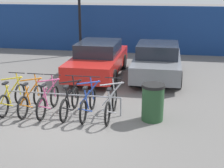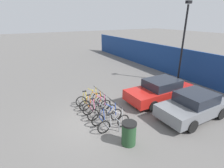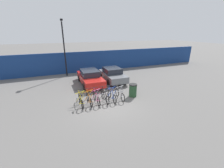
{
  "view_description": "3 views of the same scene",
  "coord_description": "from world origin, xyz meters",
  "px_view_note": "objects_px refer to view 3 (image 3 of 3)",
  "views": [
    {
      "loc": [
        2.64,
        -7.46,
        3.57
      ],
      "look_at": [
        1.12,
        0.89,
        0.88
      ],
      "focal_mm": 50.0,
      "sensor_mm": 36.0,
      "label": 1
    },
    {
      "loc": [
        7.2,
        -3.0,
        5.01
      ],
      "look_at": [
        -1.52,
        1.95,
        1.17
      ],
      "focal_mm": 28.0,
      "sensor_mm": 36.0,
      "label": 2
    },
    {
      "loc": [
        -3.27,
        -9.04,
        4.99
      ],
      "look_at": [
        1.16,
        2.17,
        0.66
      ],
      "focal_mm": 24.0,
      "sensor_mm": 36.0,
      "label": 3
    }
  ],
  "objects_px": {
    "bicycle_silver": "(120,94)",
    "lamp_post": "(64,46)",
    "bicycle_yellow": "(81,101)",
    "car_red": "(90,77)",
    "bike_rack": "(101,95)",
    "bicycle_black": "(105,97)",
    "bicycle_blue": "(112,96)",
    "bicycle_pink": "(97,98)",
    "trash_bin": "(133,90)",
    "bicycle_orange": "(89,99)",
    "car_grey": "(113,75)"
  },
  "relations": [
    {
      "from": "bicycle_silver",
      "to": "lamp_post",
      "type": "height_order",
      "value": "lamp_post"
    },
    {
      "from": "bicycle_yellow",
      "to": "car_red",
      "type": "distance_m",
      "value": 4.51
    },
    {
      "from": "bike_rack",
      "to": "bicycle_yellow",
      "type": "height_order",
      "value": "bicycle_yellow"
    },
    {
      "from": "bicycle_black",
      "to": "car_red",
      "type": "relative_size",
      "value": 0.38
    },
    {
      "from": "bicycle_blue",
      "to": "car_red",
      "type": "height_order",
      "value": "car_red"
    },
    {
      "from": "bicycle_pink",
      "to": "bicycle_blue",
      "type": "xyz_separation_m",
      "value": [
        1.19,
        0.0,
        0.0
      ]
    },
    {
      "from": "car_red",
      "to": "bike_rack",
      "type": "bearing_deg",
      "value": -92.76
    },
    {
      "from": "bicycle_black",
      "to": "trash_bin",
      "type": "height_order",
      "value": "bicycle_black"
    },
    {
      "from": "car_red",
      "to": "bicycle_silver",
      "type": "bearing_deg",
      "value": -72.64
    },
    {
      "from": "bike_rack",
      "to": "bicycle_black",
      "type": "bearing_deg",
      "value": -26.77
    },
    {
      "from": "bicycle_orange",
      "to": "bicycle_silver",
      "type": "bearing_deg",
      "value": -1.49
    },
    {
      "from": "car_red",
      "to": "lamp_post",
      "type": "height_order",
      "value": "lamp_post"
    },
    {
      "from": "bike_rack",
      "to": "car_grey",
      "type": "bearing_deg",
      "value": 57.71
    },
    {
      "from": "bicycle_black",
      "to": "bicycle_orange",
      "type": "bearing_deg",
      "value": 179.14
    },
    {
      "from": "bicycle_pink",
      "to": "lamp_post",
      "type": "distance_m",
      "value": 8.63
    },
    {
      "from": "bike_rack",
      "to": "bicycle_blue",
      "type": "height_order",
      "value": "bicycle_blue"
    },
    {
      "from": "bike_rack",
      "to": "bicycle_silver",
      "type": "bearing_deg",
      "value": -5.67
    },
    {
      "from": "car_red",
      "to": "lamp_post",
      "type": "relative_size",
      "value": 0.73
    },
    {
      "from": "bicycle_blue",
      "to": "car_red",
      "type": "xyz_separation_m",
      "value": [
        -0.64,
        4.17,
        0.31
      ]
    },
    {
      "from": "bicycle_pink",
      "to": "bicycle_black",
      "type": "bearing_deg",
      "value": 3.03
    },
    {
      "from": "bicycle_orange",
      "to": "trash_bin",
      "type": "xyz_separation_m",
      "value": [
        3.54,
        0.05,
        0.14
      ]
    },
    {
      "from": "bicycle_yellow",
      "to": "trash_bin",
      "type": "xyz_separation_m",
      "value": [
        4.14,
        0.05,
        0.14
      ]
    },
    {
      "from": "car_grey",
      "to": "bicycle_pink",
      "type": "bearing_deg",
      "value": -124.79
    },
    {
      "from": "car_red",
      "to": "lamp_post",
      "type": "distance_m",
      "value": 5.03
    },
    {
      "from": "bicycle_yellow",
      "to": "bicycle_pink",
      "type": "distance_m",
      "value": 1.14
    },
    {
      "from": "trash_bin",
      "to": "car_grey",
      "type": "bearing_deg",
      "value": 90.96
    },
    {
      "from": "bicycle_silver",
      "to": "trash_bin",
      "type": "xyz_separation_m",
      "value": [
        1.15,
        0.05,
        0.14
      ]
    },
    {
      "from": "bicycle_black",
      "to": "car_grey",
      "type": "xyz_separation_m",
      "value": [
        2.28,
        4.23,
        0.31
      ]
    },
    {
      "from": "bicycle_orange",
      "to": "car_red",
      "type": "relative_size",
      "value": 0.38
    },
    {
      "from": "car_grey",
      "to": "bike_rack",
      "type": "bearing_deg",
      "value": -122.29
    },
    {
      "from": "bicycle_yellow",
      "to": "bicycle_pink",
      "type": "bearing_deg",
      "value": 1.5
    },
    {
      "from": "bicycle_orange",
      "to": "trash_bin",
      "type": "height_order",
      "value": "bicycle_orange"
    },
    {
      "from": "bicycle_yellow",
      "to": "bicycle_silver",
      "type": "relative_size",
      "value": 1.0
    },
    {
      "from": "bicycle_silver",
      "to": "car_red",
      "type": "bearing_deg",
      "value": 110.62
    },
    {
      "from": "bike_rack",
      "to": "car_red",
      "type": "relative_size",
      "value": 0.79
    },
    {
      "from": "bike_rack",
      "to": "bicycle_orange",
      "type": "bearing_deg",
      "value": -170.58
    },
    {
      "from": "bike_rack",
      "to": "bicycle_silver",
      "type": "distance_m",
      "value": 1.51
    },
    {
      "from": "bicycle_silver",
      "to": "car_grey",
      "type": "xyz_separation_m",
      "value": [
        1.08,
        4.23,
        0.31
      ]
    },
    {
      "from": "bicycle_yellow",
      "to": "trash_bin",
      "type": "distance_m",
      "value": 4.15
    },
    {
      "from": "lamp_post",
      "to": "bike_rack",
      "type": "bearing_deg",
      "value": -78.11
    },
    {
      "from": "bicycle_yellow",
      "to": "bicycle_blue",
      "type": "height_order",
      "value": "same"
    },
    {
      "from": "car_grey",
      "to": "trash_bin",
      "type": "distance_m",
      "value": 4.18
    },
    {
      "from": "trash_bin",
      "to": "bicycle_black",
      "type": "bearing_deg",
      "value": -178.7
    },
    {
      "from": "bicycle_black",
      "to": "bicycle_silver",
      "type": "relative_size",
      "value": 1.0
    },
    {
      "from": "bicycle_yellow",
      "to": "trash_bin",
      "type": "bearing_deg",
      "value": 2.24
    },
    {
      "from": "bicycle_pink",
      "to": "lamp_post",
      "type": "relative_size",
      "value": 0.28
    },
    {
      "from": "bicycle_silver",
      "to": "car_grey",
      "type": "distance_m",
      "value": 4.37
    },
    {
      "from": "bicycle_silver",
      "to": "lamp_post",
      "type": "relative_size",
      "value": 0.28
    },
    {
      "from": "car_grey",
      "to": "trash_bin",
      "type": "relative_size",
      "value": 3.85
    },
    {
      "from": "bicycle_yellow",
      "to": "car_grey",
      "type": "height_order",
      "value": "car_grey"
    }
  ]
}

